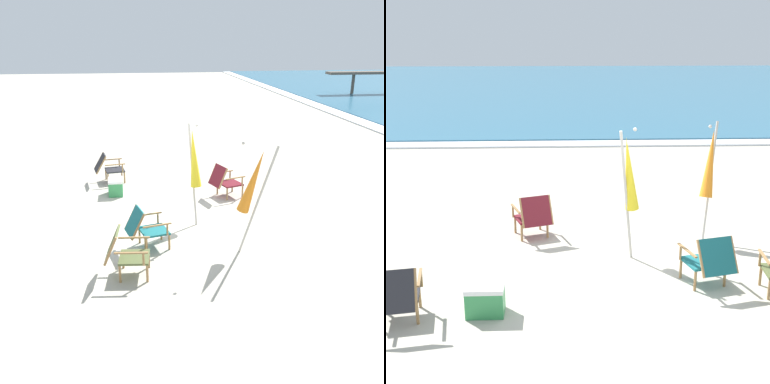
% 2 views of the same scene
% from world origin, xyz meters
% --- Properties ---
extents(ground_plane, '(80.00, 80.00, 0.00)m').
position_xyz_m(ground_plane, '(0.00, 0.00, 0.00)').
color(ground_plane, '#B7AF9E').
extents(beach_chair_far_center, '(0.64, 0.76, 0.81)m').
position_xyz_m(beach_chair_far_center, '(2.15, -0.80, 0.43)').
color(beach_chair_far_center, '#515B33').
rests_on(beach_chair_far_center, ground).
extents(beach_chair_front_right, '(0.74, 0.86, 0.79)m').
position_xyz_m(beach_chair_front_right, '(1.19, -0.44, 0.42)').
color(beach_chair_front_right, '#196066').
rests_on(beach_chair_front_right, ground).
extents(beach_chair_back_right, '(0.70, 0.85, 0.78)m').
position_xyz_m(beach_chair_back_right, '(-2.92, -1.27, 0.42)').
color(beach_chair_back_right, '#28282D').
rests_on(beach_chair_back_right, ground).
extents(beach_chair_back_left, '(0.77, 0.86, 0.80)m').
position_xyz_m(beach_chair_back_left, '(-1.34, 1.56, 0.43)').
color(beach_chair_back_left, maroon).
rests_on(beach_chair_back_left, ground).
extents(umbrella_furled_orange, '(0.44, 0.67, 2.05)m').
position_xyz_m(umbrella_furled_orange, '(1.66, 1.42, 1.34)').
color(umbrella_furled_orange, '#B7B2A8').
rests_on(umbrella_furled_orange, ground).
extents(umbrella_furled_yellow, '(0.42, 0.37, 2.11)m').
position_xyz_m(umbrella_furled_yellow, '(0.17, 0.60, 1.38)').
color(umbrella_furled_yellow, '#B7B2A8').
rests_on(umbrella_furled_yellow, ground).
extents(cooler_box, '(0.49, 0.35, 0.40)m').
position_xyz_m(cooler_box, '(-1.87, -1.06, 0.20)').
color(cooler_box, '#338C4C').
rests_on(cooler_box, ground).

